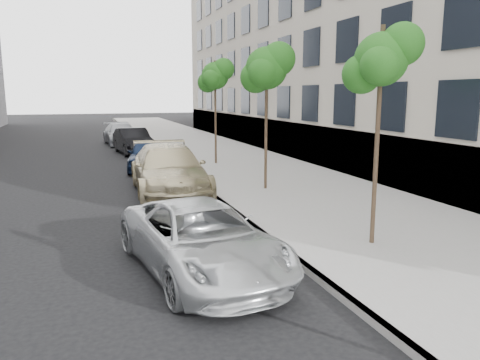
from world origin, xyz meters
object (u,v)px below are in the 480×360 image
sedan_blue (147,155)px  suv (169,170)px  tree_far (216,76)px  tree_mid (267,68)px  tree_near (382,60)px  minivan (202,239)px  sedan_black (133,141)px  sedan_rear (121,134)px

sedan_blue → suv: bearing=-80.4°
tree_far → tree_mid: bearing=-90.0°
tree_near → minivan: 5.31m
tree_near → tree_far: tree_far is taller
tree_mid → suv: 4.86m
tree_near → suv: tree_near is taller
minivan → sedan_black: size_ratio=1.07×
minivan → sedan_black: sedan_black is taller
tree_far → sedan_black: (-3.33, 6.00, -3.53)m
minivan → tree_far: bearing=65.0°
sedan_blue → sedan_rear: 11.55m
sedan_black → sedan_rear: sedan_black is taller
suv → sedan_rear: suv is taller
sedan_black → sedan_rear: 5.39m
tree_far → sedan_rear: size_ratio=0.98×
sedan_blue → sedan_black: bearing=99.6°
tree_far → sedan_blue: bearing=-177.2°
tree_mid → tree_far: 6.50m
tree_near → sedan_blue: (-3.33, 12.84, -3.44)m
tree_far → sedan_black: bearing=119.0°
tree_far → sedan_black: 7.71m
suv → sedan_black: 11.74m
suv → sedan_rear: bearing=93.3°
suv → tree_far: bearing=62.4°
suv → sedan_blue: size_ratio=1.40×
minivan → sedan_blue: (0.68, 12.99, 0.03)m
minivan → sedan_black: (0.68, 19.15, 0.07)m
tree_far → minivan: size_ratio=1.02×
tree_mid → minivan: 8.57m
sedan_blue → tree_far: bearing=12.4°
tree_far → sedan_black: tree_far is taller
tree_mid → minivan: tree_mid is taller
tree_mid → sedan_blue: tree_mid is taller
minivan → sedan_rear: (0.43, 24.54, 0.06)m
tree_far → suv: size_ratio=0.85×
sedan_black → sedan_rear: bearing=86.1°
tree_near → tree_mid: 6.50m
tree_near → minivan: tree_near is taller
suv → sedan_black: suv is taller
sedan_blue → sedan_rear: sedan_rear is taller
tree_near → suv: bearing=114.6°
tree_mid → sedan_rear: bearing=101.3°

